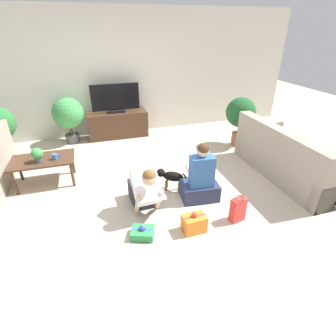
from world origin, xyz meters
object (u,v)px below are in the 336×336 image
at_px(tv_console, 118,124).
at_px(gift_box_b, 143,233).
at_px(sofa_right, 290,159).
at_px(gift_bag_a, 238,209).
at_px(mug, 55,157).
at_px(coffee_table, 43,162).
at_px(potted_plant_corner_right, 240,114).
at_px(tabletop_plant, 37,154).
at_px(potted_plant_back_left, 68,115).
at_px(person_kneeling, 144,189).
at_px(gift_box_a, 194,223).
at_px(tv, 116,100).
at_px(dog, 170,176).
at_px(person_sitting, 200,180).

xyz_separation_m(tv_console, gift_box_b, (-0.18, -3.34, -0.23)).
bearing_deg(sofa_right, gift_bag_a, 119.35).
bearing_deg(mug, sofa_right, -13.14).
height_order(coffee_table, potted_plant_corner_right, potted_plant_corner_right).
bearing_deg(tabletop_plant, coffee_table, 69.81).
distance_m(potted_plant_back_left, gift_bag_a, 3.95).
height_order(potted_plant_corner_right, person_kneeling, potted_plant_corner_right).
distance_m(gift_bag_a, mug, 2.77).
bearing_deg(gift_box_a, tv, 97.35).
height_order(gift_box_b, tabletop_plant, tabletop_plant).
bearing_deg(gift_box_a, potted_plant_back_left, 113.06).
bearing_deg(sofa_right, potted_plant_corner_right, 5.94).
bearing_deg(mug, tv, 56.41).
bearing_deg(gift_box_b, mug, 122.24).
xyz_separation_m(dog, gift_bag_a, (0.60, -0.95, -0.06)).
xyz_separation_m(tv, gift_box_a, (0.44, -3.42, -0.72)).
relative_size(person_sitting, tabletop_plant, 3.92).
bearing_deg(tabletop_plant, sofa_right, -12.11).
distance_m(person_kneeling, gift_box_a, 0.80).
distance_m(person_sitting, gift_box_a, 0.74).
bearing_deg(sofa_right, mug, 76.86).
bearing_deg(mug, person_kneeling, -42.68).
bearing_deg(potted_plant_back_left, sofa_right, -36.58).
xyz_separation_m(sofa_right, gift_bag_a, (-1.41, -0.79, -0.13)).
bearing_deg(person_sitting, tv_console, -68.14).
xyz_separation_m(potted_plant_corner_right, mug, (-3.49, -0.53, -0.19)).
bearing_deg(sofa_right, coffee_table, 76.49).
xyz_separation_m(coffee_table, gift_bag_a, (2.41, -1.71, -0.21)).
xyz_separation_m(potted_plant_back_left, gift_box_a, (1.44, -3.37, -0.50)).
height_order(coffee_table, mug, mug).
xyz_separation_m(potted_plant_corner_right, tabletop_plant, (-3.72, -0.55, -0.11)).
bearing_deg(gift_box_b, tv, 86.93).
bearing_deg(gift_box_b, dog, 54.83).
bearing_deg(tabletop_plant, person_sitting, -24.89).
relative_size(sofa_right, tabletop_plant, 9.25).
distance_m(person_kneeling, tabletop_plant, 1.73).
height_order(sofa_right, tabletop_plant, sofa_right).
distance_m(coffee_table, gift_bag_a, 2.97).
height_order(potted_plant_corner_right, potted_plant_back_left, potted_plant_corner_right).
relative_size(coffee_table, tv, 0.91).
bearing_deg(potted_plant_back_left, tv_console, 2.88).
xyz_separation_m(person_sitting, tabletop_plant, (-2.18, 1.01, 0.25)).
bearing_deg(dog, mug, -82.18).
height_order(tv, person_sitting, tv).
height_order(potted_plant_corner_right, gift_bag_a, potted_plant_corner_right).
bearing_deg(potted_plant_back_left, person_sitting, -57.11).
xyz_separation_m(tv, dog, (0.44, -2.45, -0.60)).
bearing_deg(tv_console, potted_plant_back_left, -177.12).
height_order(gift_box_a, tabletop_plant, tabletop_plant).
bearing_deg(tv, tabletop_plant, -128.19).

